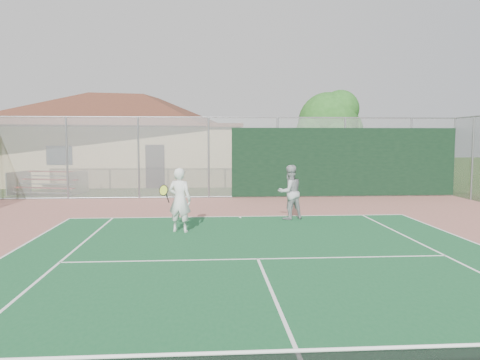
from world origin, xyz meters
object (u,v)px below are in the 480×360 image
object	(u,v)px
clubhouse	(127,130)
tree	(330,124)
player_grey_back	(290,193)
bleachers	(48,182)
player_white_front	(179,201)

from	to	relation	value
clubhouse	tree	xyz separation A→B (m)	(11.18, -5.21, 0.19)
player_grey_back	bleachers	bearing A→B (deg)	-58.96
bleachers	player_grey_back	world-z (taller)	player_grey_back
bleachers	tree	bearing A→B (deg)	21.95
player_white_front	player_grey_back	size ratio (longest dim) A/B	1.02
clubhouse	tree	bearing A→B (deg)	-25.32
player_white_front	bleachers	bearing A→B (deg)	-35.85
tree	player_white_front	bearing A→B (deg)	-122.61
clubhouse	player_white_front	xyz separation A→B (m)	(4.13, -16.24, -2.24)
player_white_front	player_grey_back	distance (m)	3.83
player_grey_back	player_white_front	bearing A→B (deg)	7.17
clubhouse	player_white_front	world-z (taller)	clubhouse
tree	player_grey_back	xyz separation A→B (m)	(-3.68, -9.19, -2.46)
clubhouse	tree	distance (m)	12.34
tree	player_white_front	xyz separation A→B (m)	(-7.05, -11.02, -2.43)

